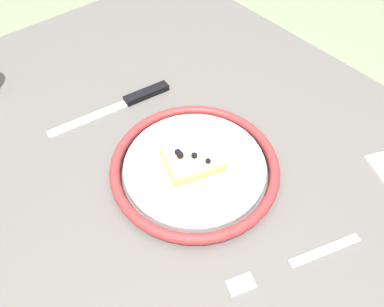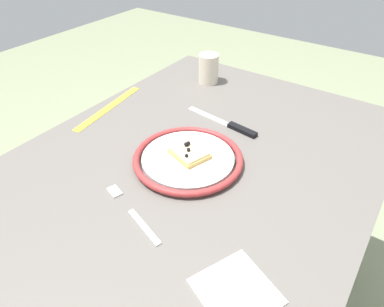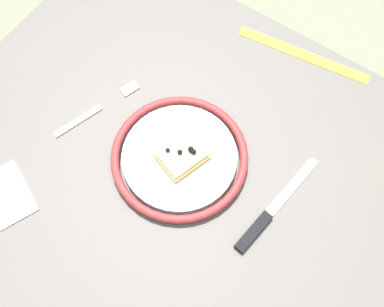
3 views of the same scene
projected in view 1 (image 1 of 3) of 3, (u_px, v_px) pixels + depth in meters
name	position (u px, v px, depth m)	size (l,w,h in m)	color
ground_plane	(188.00, 292.00, 1.16)	(6.00, 6.00, 0.00)	gray
dining_table	(185.00, 181.00, 0.67)	(1.07, 0.83, 0.70)	#5B5651
plate	(195.00, 167.00, 0.58)	(0.27, 0.27, 0.02)	white
pizza_slice_near	(192.00, 159.00, 0.57)	(0.10, 0.11, 0.03)	tan
knife	(131.00, 100.00, 0.69)	(0.05, 0.24, 0.01)	silver
fork	(294.00, 263.00, 0.49)	(0.08, 0.20, 0.00)	silver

